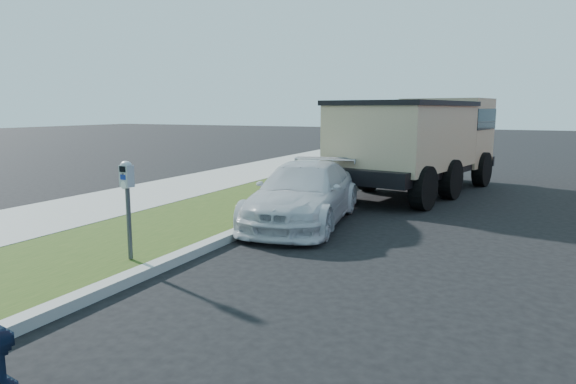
% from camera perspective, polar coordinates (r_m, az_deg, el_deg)
% --- Properties ---
extents(ground, '(120.00, 120.00, 0.00)m').
position_cam_1_polar(ground, '(7.90, 6.15, -8.94)').
color(ground, black).
rests_on(ground, ground).
extents(streetside, '(6.12, 50.00, 0.15)m').
position_cam_1_polar(streetside, '(12.36, -15.67, -2.27)').
color(streetside, gray).
rests_on(streetside, ground).
extents(parking_meter, '(0.23, 0.17, 1.53)m').
position_cam_1_polar(parking_meter, '(8.21, -17.43, 0.37)').
color(parking_meter, '#3F4247').
rests_on(parking_meter, ground).
extents(white_wagon, '(2.46, 4.70, 1.30)m').
position_cam_1_polar(white_wagon, '(11.09, 1.88, -0.16)').
color(white_wagon, silver).
rests_on(white_wagon, ground).
extents(dump_truck, '(3.97, 7.49, 2.79)m').
position_cam_1_polar(dump_truck, '(15.95, 14.56, 5.74)').
color(dump_truck, black).
rests_on(dump_truck, ground).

